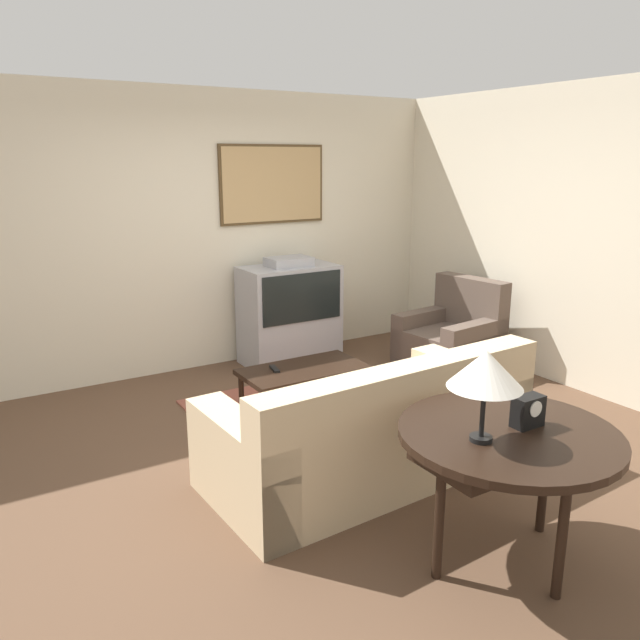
{
  "coord_description": "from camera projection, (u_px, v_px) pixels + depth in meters",
  "views": [
    {
      "loc": [
        -2.22,
        -3.67,
        2.06
      ],
      "look_at": [
        0.41,
        0.6,
        0.75
      ],
      "focal_mm": 35.0,
      "sensor_mm": 36.0,
      "label": 1
    }
  ],
  "objects": [
    {
      "name": "couch",
      "position": [
        372.0,
        432.0,
        4.11
      ],
      "size": [
        2.17,
        1.07,
        0.85
      ],
      "rotation": [
        0.0,
        0.0,
        3.19
      ],
      "color": "#CCB289",
      "rests_on": "ground_plane"
    },
    {
      "name": "wall_right",
      "position": [
        563.0,
        238.0,
        5.66
      ],
      "size": [
        0.06,
        12.0,
        2.7
      ],
      "color": "beige",
      "rests_on": "ground_plane"
    },
    {
      "name": "coffee_table",
      "position": [
        303.0,
        373.0,
        5.11
      ],
      "size": [
        1.02,
        0.54,
        0.39
      ],
      "color": "black",
      "rests_on": "ground_plane"
    },
    {
      "name": "area_rug",
      "position": [
        312.0,
        406.0,
        5.31
      ],
      "size": [
        1.91,
        1.41,
        0.01
      ],
      "color": "brown",
      "rests_on": "ground_plane"
    },
    {
      "name": "armchair",
      "position": [
        451.0,
        341.0,
        6.16
      ],
      "size": [
        0.89,
        0.89,
        0.91
      ],
      "rotation": [
        0.0,
        0.0,
        -1.46
      ],
      "color": "brown",
      "rests_on": "ground_plane"
    },
    {
      "name": "mantel_clock",
      "position": [
        528.0,
        411.0,
        3.16
      ],
      "size": [
        0.16,
        0.1,
        0.16
      ],
      "color": "black",
      "rests_on": "console_table"
    },
    {
      "name": "wall_back",
      "position": [
        204.0,
        232.0,
        6.09
      ],
      "size": [
        12.0,
        0.1,
        2.7
      ],
      "color": "beige",
      "rests_on": "ground_plane"
    },
    {
      "name": "tv",
      "position": [
        290.0,
        313.0,
        6.37
      ],
      "size": [
        0.97,
        0.54,
        1.09
      ],
      "color": "#9E9EA3",
      "rests_on": "ground_plane"
    },
    {
      "name": "console_table",
      "position": [
        509.0,
        442.0,
        3.14
      ],
      "size": [
        1.11,
        1.11,
        0.73
      ],
      "color": "black",
      "rests_on": "ground_plane"
    },
    {
      "name": "table_lamp",
      "position": [
        486.0,
        370.0,
        2.92
      ],
      "size": [
        0.36,
        0.36,
        0.46
      ],
      "color": "black",
      "rests_on": "console_table"
    },
    {
      "name": "remote",
      "position": [
        274.0,
        369.0,
        5.05
      ],
      "size": [
        0.07,
        0.17,
        0.02
      ],
      "color": "black",
      "rests_on": "coffee_table"
    },
    {
      "name": "ground_plane",
      "position": [
        316.0,
        441.0,
        4.67
      ],
      "size": [
        12.0,
        12.0,
        0.0
      ],
      "primitive_type": "plane",
      "color": "brown"
    }
  ]
}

